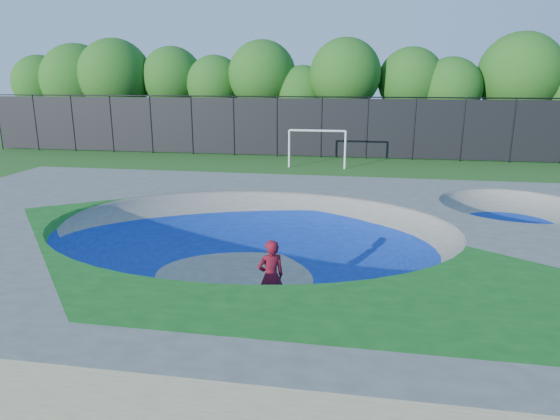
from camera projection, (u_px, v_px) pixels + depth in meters
The scene contains 7 objects.
ground at pixel (252, 276), 13.67m from camera, with size 120.00×120.00×0.00m, color #265B19.
skate_deck at pixel (251, 250), 13.47m from camera, with size 22.00×14.00×1.50m, color gray.
skater at pixel (271, 277), 11.36m from camera, with size 0.64×0.42×1.76m, color red.
skateboard at pixel (271, 311), 11.58m from camera, with size 0.78×0.22×0.05m, color black.
soccer_goal at pixel (317, 141), 29.42m from camera, with size 3.45×0.12×2.28m.
fence at pixel (321, 126), 33.12m from camera, with size 48.09×0.09×4.04m.
treeline at pixel (309, 80), 37.42m from camera, with size 51.79×7.51×8.35m.
Camera 1 is at (2.91, -12.42, 5.30)m, focal length 32.00 mm.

